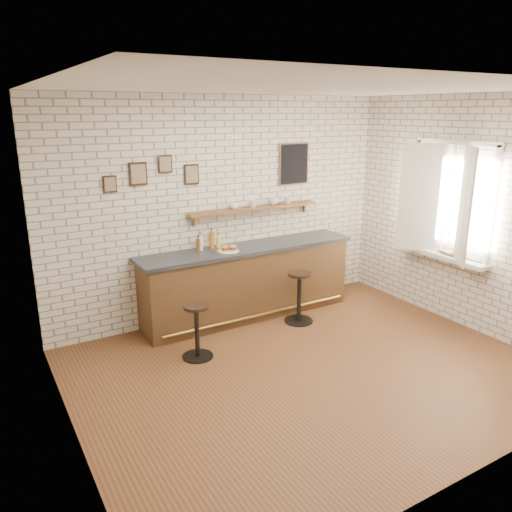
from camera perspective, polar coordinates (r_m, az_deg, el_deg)
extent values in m
plane|color=brown|center=(5.76, 6.21, -12.79)|extent=(5.00, 5.00, 0.00)
cube|color=#4F361D|center=(6.95, -0.89, -3.12)|extent=(3.00, 0.58, 0.96)
cube|color=#2D333A|center=(6.80, -0.91, 0.90)|extent=(3.10, 0.62, 0.05)
cylinder|color=olive|center=(6.82, 0.47, -6.75)|extent=(2.79, 0.04, 0.04)
cylinder|color=white|center=(6.56, -3.20, 0.59)|extent=(0.28, 0.28, 0.01)
cylinder|color=gold|center=(6.60, -2.92, 0.76)|extent=(0.05, 0.05, 0.00)
cylinder|color=gold|center=(6.56, -2.92, 0.67)|extent=(0.05, 0.05, 0.00)
cylinder|color=gold|center=(6.57, -4.26, 0.66)|extent=(0.06, 0.06, 0.00)
cylinder|color=gold|center=(6.62, -3.06, 0.79)|extent=(0.06, 0.06, 0.00)
cylinder|color=gold|center=(6.48, -3.85, 0.45)|extent=(0.06, 0.06, 0.00)
cylinder|color=gold|center=(6.60, -2.77, 0.77)|extent=(0.04, 0.04, 0.00)
cylinder|color=gold|center=(6.52, -2.98, 0.56)|extent=(0.05, 0.05, 0.00)
cylinder|color=gold|center=(6.47, -3.76, 0.41)|extent=(0.04, 0.04, 0.00)
cylinder|color=gold|center=(6.50, -4.40, 0.49)|extent=(0.05, 0.05, 0.00)
cylinder|color=gold|center=(6.55, -2.74, 0.63)|extent=(0.06, 0.06, 0.00)
cylinder|color=brown|center=(6.62, -6.59, 1.30)|extent=(0.06, 0.06, 0.16)
cylinder|color=brown|center=(6.60, -6.62, 2.11)|extent=(0.02, 0.02, 0.03)
cylinder|color=black|center=(6.59, -6.63, 2.31)|extent=(0.03, 0.03, 0.01)
cylinder|color=white|center=(6.63, -6.36, 1.42)|extent=(0.06, 0.06, 0.18)
cylinder|color=white|center=(6.60, -6.39, 2.34)|extent=(0.02, 0.02, 0.04)
cylinder|color=black|center=(6.60, -6.40, 2.55)|extent=(0.02, 0.02, 0.01)
cylinder|color=#A06219|center=(6.69, -5.10, 1.77)|extent=(0.07, 0.07, 0.22)
cylinder|color=#A06219|center=(6.66, -5.13, 2.89)|extent=(0.02, 0.02, 0.05)
cylinder|color=black|center=(6.65, -5.13, 3.14)|extent=(0.03, 0.03, 0.01)
cylinder|color=yellow|center=(6.74, -4.31, 1.60)|extent=(0.06, 0.06, 0.15)
cylinder|color=yellow|center=(6.72, -4.33, 2.33)|extent=(0.03, 0.03, 0.03)
cylinder|color=maroon|center=(6.71, -4.33, 2.51)|extent=(0.03, 0.03, 0.01)
cylinder|color=black|center=(6.03, -6.67, -11.29)|extent=(0.36, 0.36, 0.02)
cylinder|color=black|center=(5.89, -6.77, -8.64)|extent=(0.05, 0.05, 0.60)
cylinder|color=black|center=(5.77, -6.87, -5.77)|extent=(0.37, 0.37, 0.04)
cylinder|color=black|center=(6.94, 4.88, -7.38)|extent=(0.39, 0.39, 0.02)
cylinder|color=black|center=(6.81, 4.95, -4.81)|extent=(0.06, 0.06, 0.65)
cylinder|color=black|center=(6.70, 5.02, -2.07)|extent=(0.33, 0.33, 0.04)
cube|color=brown|center=(6.96, -0.14, 5.45)|extent=(2.00, 0.18, 0.04)
cube|color=brown|center=(6.64, -7.17, 4.09)|extent=(0.03, 0.04, 0.16)
cube|color=brown|center=(7.52, 5.54, 5.57)|extent=(0.03, 0.04, 0.16)
imported|color=white|center=(6.79, -2.50, 5.74)|extent=(0.15, 0.15, 0.09)
imported|color=white|center=(6.94, -0.32, 6.01)|extent=(0.14, 0.14, 0.10)
imported|color=white|center=(7.11, 2.04, 6.27)|extent=(0.18, 0.18, 0.11)
imported|color=white|center=(7.24, 3.65, 6.40)|extent=(0.15, 0.15, 0.10)
cube|color=black|center=(6.30, -13.33, 9.13)|extent=(0.22, 0.02, 0.28)
cube|color=black|center=(6.40, -10.36, 10.31)|extent=(0.18, 0.02, 0.22)
cube|color=black|center=(6.55, -7.39, 9.24)|extent=(0.20, 0.02, 0.26)
cube|color=black|center=(6.22, -16.36, 7.89)|extent=(0.16, 0.02, 0.20)
cube|color=black|center=(7.32, 4.34, 10.45)|extent=(0.46, 0.02, 0.56)
cube|color=white|center=(7.20, 20.47, 0.04)|extent=(0.20, 1.35, 0.06)
cube|color=white|center=(7.02, 22.07, 11.96)|extent=(0.05, 1.30, 0.06)
cube|color=white|center=(7.26, 20.82, 0.11)|extent=(0.05, 1.30, 0.06)
cube|color=white|center=(6.75, 25.40, 5.01)|extent=(0.05, 0.06, 1.50)
cube|color=white|center=(7.48, 17.83, 6.75)|extent=(0.05, 0.06, 1.50)
cube|color=white|center=(6.80, 22.61, 5.40)|extent=(0.40, 0.46, 1.46)
cube|color=white|center=(7.17, 18.81, 6.29)|extent=(0.40, 0.46, 1.46)
imported|color=tan|center=(7.14, 20.79, 0.21)|extent=(0.20, 0.26, 0.02)
imported|color=tan|center=(7.15, 20.70, 0.40)|extent=(0.21, 0.27, 0.02)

